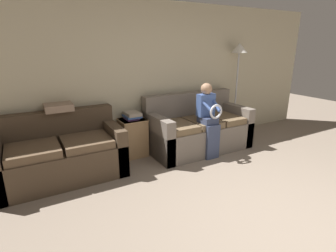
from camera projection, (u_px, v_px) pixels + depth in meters
name	position (u px, v px, depth m)	size (l,w,h in m)	color
ground_plane	(305.00, 239.00, 2.59)	(14.00, 14.00, 0.00)	gray
wall_back	(162.00, 77.00, 4.70)	(7.26, 0.06, 2.55)	#BCB293
couch_main	(197.00, 130.00, 4.78)	(1.83, 0.91, 0.99)	#70665B
couch_side	(61.00, 155.00, 3.72)	(1.69, 0.87, 0.92)	#473828
child_left_seated	(209.00, 117.00, 4.33)	(0.30, 0.38, 1.24)	#384260
side_shelf	(133.00, 137.00, 4.46)	(0.44, 0.39, 0.65)	#9E7A51
book_stack	(132.00, 115.00, 4.34)	(0.25, 0.32, 0.12)	#7A4284
floor_lamp	(239.00, 58.00, 5.15)	(0.32, 0.32, 1.87)	#2D2B28
throw_pillow	(58.00, 107.00, 3.81)	(0.38, 0.38, 0.10)	gray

